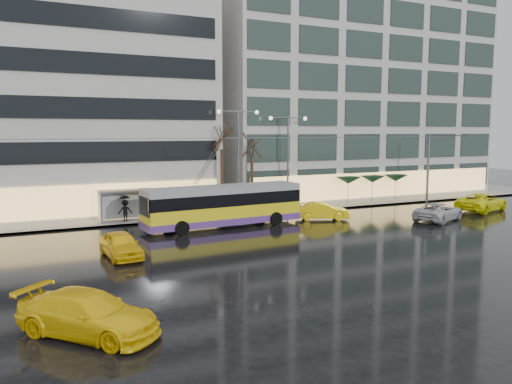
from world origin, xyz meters
TOP-DOWN VIEW (x-y plane):
  - ground at (0.00, 0.00)m, footprint 140.00×140.00m
  - sidewalk at (2.00, 14.00)m, footprint 80.00×10.00m
  - kerb at (2.00, 9.05)m, footprint 80.00×0.10m
  - building_left at (-16.00, 19.00)m, footprint 34.00×14.00m
  - building_right at (19.00, 19.00)m, footprint 32.00×14.00m
  - trolleybus at (-1.59, 5.33)m, footprint 12.60×5.11m
  - catenary at (1.00, 7.94)m, footprint 42.24×5.12m
  - bus_shelter at (-8.38, 10.69)m, footprint 4.20×1.60m
  - street_lamp_near at (2.00, 10.80)m, footprint 3.96×0.36m
  - street_lamp_far at (7.00, 10.80)m, footprint 3.96×0.36m
  - tree_a at (0.50, 11.00)m, footprint 3.20×3.20m
  - tree_b at (3.50, 11.20)m, footprint 3.20×3.20m
  - parasol_a at (14.00, 11.00)m, footprint 2.50×2.50m
  - parasol_b at (17.00, 11.00)m, footprint 2.50×2.50m
  - parasol_c at (20.00, 11.00)m, footprint 2.50×2.50m
  - taxi_a at (-10.43, -0.79)m, footprint 2.14×4.56m
  - taxi_b at (7.04, 4.91)m, footprint 4.67×3.22m
  - taxi_c at (22.78, 2.41)m, footprint 6.47×4.32m
  - taxi_d at (-13.53, -11.68)m, footprint 5.36×5.48m
  - sedan_silver at (15.42, 0.37)m, footprint 5.83×4.25m
  - pedestrian_a at (-4.88, 9.40)m, footprint 1.00×1.02m
  - pedestrian_b at (-6.07, 11.22)m, footprint 0.93×0.75m
  - pedestrian_c at (-8.12, 10.19)m, footprint 1.18×0.90m

SIDE VIEW (x-z plane):
  - ground at x=0.00m, z-range 0.00..0.00m
  - sidewalk at x=2.00m, z-range 0.00..0.15m
  - kerb at x=2.00m, z-range 0.00..0.15m
  - taxi_b at x=7.04m, z-range 0.00..1.46m
  - sedan_silver at x=15.42m, z-range 0.00..1.47m
  - taxi_a at x=-10.43m, z-range 0.00..1.51m
  - taxi_d at x=-13.53m, z-range 0.00..1.58m
  - taxi_c at x=22.78m, z-range 0.00..1.65m
  - pedestrian_b at x=-6.07m, z-range 0.15..1.95m
  - pedestrian_c at x=-8.12m, z-range 0.21..2.32m
  - trolleybus at x=-1.59m, z-range -1.32..4.45m
  - pedestrian_a at x=-4.88m, z-range 0.48..2.67m
  - bus_shelter at x=-8.38m, z-range 0.71..3.22m
  - parasol_a at x=14.00m, z-range 1.12..3.77m
  - parasol_b at x=17.00m, z-range 1.12..3.77m
  - parasol_c at x=20.00m, z-range 1.12..3.77m
  - catenary at x=1.00m, z-range 0.75..7.75m
  - street_lamp_far at x=7.00m, z-range 1.45..9.98m
  - street_lamp_near at x=2.00m, z-range 1.48..10.51m
  - tree_b at x=3.50m, z-range 2.55..10.25m
  - tree_a at x=0.50m, z-range 2.89..11.29m
  - building_left at x=-16.00m, z-range 0.15..22.15m
  - building_right at x=19.00m, z-range 0.15..25.15m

